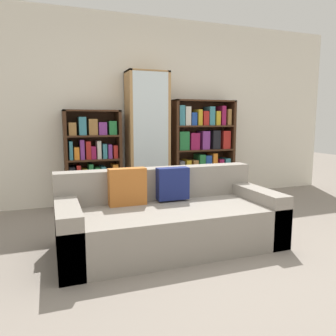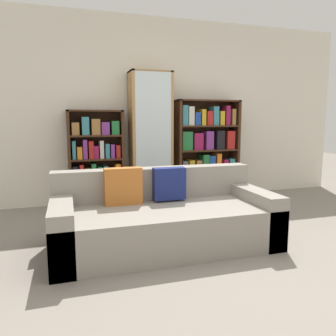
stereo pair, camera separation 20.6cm
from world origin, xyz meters
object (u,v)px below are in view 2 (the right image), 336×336
at_px(couch, 163,219).
at_px(display_cabinet, 150,138).
at_px(bookshelf_right, 206,151).
at_px(bookshelf_left, 96,161).
at_px(wine_bottle, 185,196).

xyz_separation_m(couch, display_cabinet, (0.30, 1.68, 0.69)).
bearing_deg(bookshelf_right, couch, -124.90).
relative_size(bookshelf_left, display_cabinet, 0.71).
height_order(couch, wine_bottle, couch).
relative_size(couch, bookshelf_right, 1.38).
xyz_separation_m(bookshelf_left, display_cabinet, (0.78, -0.02, 0.30)).
xyz_separation_m(display_cabinet, bookshelf_right, (0.89, 0.02, -0.22)).
bearing_deg(display_cabinet, couch, -100.00).
bearing_deg(display_cabinet, bookshelf_right, 1.04).
bearing_deg(couch, display_cabinet, 80.00).
relative_size(bookshelf_left, bookshelf_right, 0.89).
distance_m(bookshelf_left, bookshelf_right, 1.68).
relative_size(couch, bookshelf_left, 1.54).
relative_size(bookshelf_left, wine_bottle, 3.68).
distance_m(couch, bookshelf_left, 1.81).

